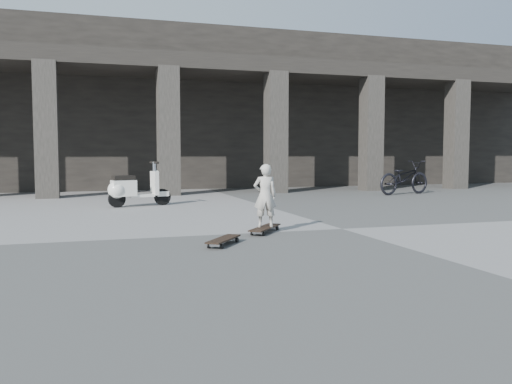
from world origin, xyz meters
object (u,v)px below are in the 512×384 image
object	(u,v)px
longboard	(265,228)
skateboard_spare	(223,240)
child	(265,196)
bicycle	(404,178)
scooter	(129,189)

from	to	relation	value
longboard	skateboard_spare	distance (m)	1.37
longboard	child	xyz separation A→B (m)	(0.00, -0.00, 0.55)
bicycle	scooter	bearing A→B (deg)	85.64
longboard	skateboard_spare	world-z (taller)	skateboard_spare
bicycle	longboard	bearing A→B (deg)	119.92
longboard	bicycle	size ratio (longest dim) A/B	0.44
longboard	scooter	world-z (taller)	scooter
skateboard_spare	child	bearing A→B (deg)	-7.98
longboard	bicycle	distance (m)	9.52
longboard	child	bearing A→B (deg)	-141.77
child	bicycle	distance (m)	9.51
longboard	skateboard_spare	xyz separation A→B (m)	(-0.96, -0.98, 0.00)
skateboard_spare	bicycle	world-z (taller)	bicycle
longboard	skateboard_spare	size ratio (longest dim) A/B	1.13
child	bicycle	world-z (taller)	child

